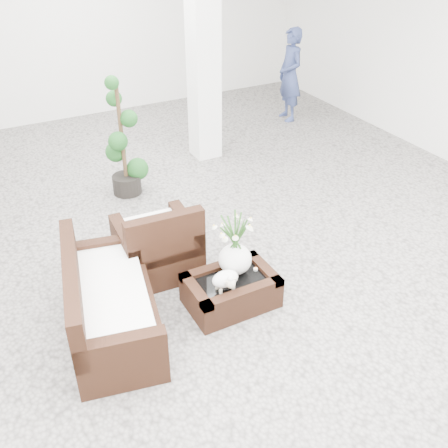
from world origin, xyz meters
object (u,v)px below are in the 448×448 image
loveseat (111,296)px  topiary (122,138)px  coffee_table (231,292)px  armchair (156,236)px

loveseat → topiary: (1.03, 2.60, 0.40)m
coffee_table → armchair: 1.04m
coffee_table → armchair: bearing=115.8°
coffee_table → topiary: 2.88m
armchair → loveseat: (-0.74, -0.71, -0.02)m
armchair → topiary: size_ratio=0.54×
armchair → coffee_table: bearing=119.2°
armchair → loveseat: size_ratio=0.56×
armchair → loveseat: bearing=47.3°
coffee_table → topiary: topiary is taller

